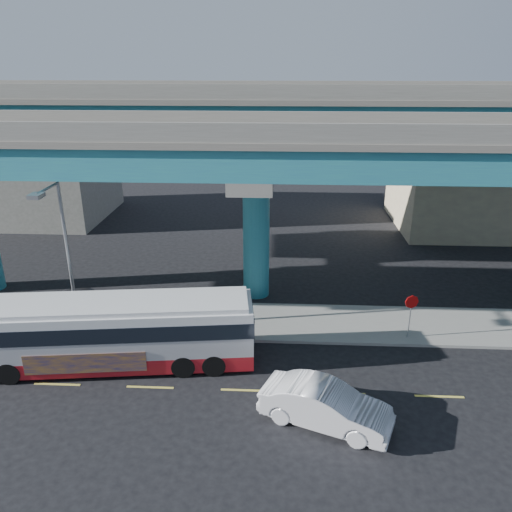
# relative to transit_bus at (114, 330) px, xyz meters

# --- Properties ---
(ground) EXTENTS (120.00, 120.00, 0.00)m
(ground) POSITION_rel_transit_bus_xyz_m (5.89, -1.36, -1.73)
(ground) COLOR black
(ground) RESTS_ON ground
(sidewalk) EXTENTS (70.00, 4.00, 0.15)m
(sidewalk) POSITION_rel_transit_bus_xyz_m (5.89, 4.14, -1.66)
(sidewalk) COLOR gray
(sidewalk) RESTS_ON ground
(lane_markings) EXTENTS (58.00, 0.12, 0.01)m
(lane_markings) POSITION_rel_transit_bus_xyz_m (5.89, -1.66, -1.72)
(lane_markings) COLOR #D8C64C
(lane_markings) RESTS_ON ground
(viaduct) EXTENTS (52.00, 12.40, 11.70)m
(viaduct) POSITION_rel_transit_bus_xyz_m (5.89, 7.75, 7.41)
(viaduct) COLOR #236587
(viaduct) RESTS_ON ground
(building_beige) EXTENTS (14.00, 10.23, 7.00)m
(building_beige) POSITION_rel_transit_bus_xyz_m (23.89, 21.62, 1.78)
(building_beige) COLOR tan
(building_beige) RESTS_ON ground
(building_concrete) EXTENTS (12.00, 10.00, 9.00)m
(building_concrete) POSITION_rel_transit_bus_xyz_m (-14.11, 22.64, 2.77)
(building_concrete) COLOR gray
(building_concrete) RESTS_ON ground
(transit_bus) EXTENTS (12.51, 4.10, 3.16)m
(transit_bus) POSITION_rel_transit_bus_xyz_m (0.00, 0.00, 0.00)
(transit_bus) COLOR maroon
(transit_bus) RESTS_ON ground
(sedan) EXTENTS (5.13, 6.13, 1.63)m
(sedan) POSITION_rel_transit_bus_xyz_m (9.07, -3.52, -0.92)
(sedan) COLOR silver
(sedan) RESTS_ON ground
(parked_car) EXTENTS (3.60, 5.03, 1.46)m
(parked_car) POSITION_rel_transit_bus_xyz_m (-3.13, 4.38, -0.85)
(parked_car) COLOR #333238
(parked_car) RESTS_ON sidewalk
(street_lamp) EXTENTS (0.50, 2.53, 7.76)m
(street_lamp) POSITION_rel_transit_bus_xyz_m (-2.81, 2.08, 3.46)
(street_lamp) COLOR gray
(street_lamp) RESTS_ON sidewalk
(stop_sign) EXTENTS (0.67, 0.17, 2.27)m
(stop_sign) POSITION_rel_transit_bus_xyz_m (13.60, 2.82, 0.03)
(stop_sign) COLOR gray
(stop_sign) RESTS_ON sidewalk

